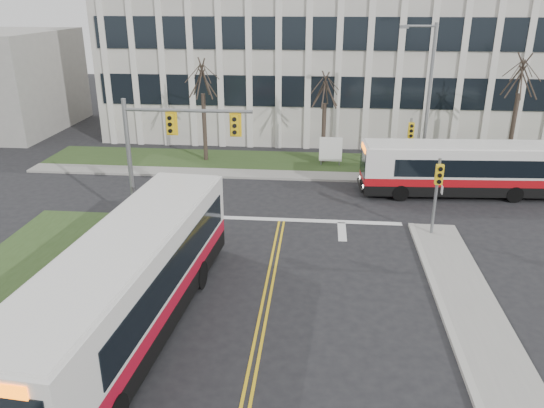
% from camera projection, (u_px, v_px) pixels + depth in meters
% --- Properties ---
extents(ground, '(120.00, 120.00, 0.00)m').
position_uv_depth(ground, '(265.00, 308.00, 19.32)').
color(ground, black).
rests_on(ground, ground).
extents(sidewalk_west, '(1.20, 26.00, 0.14)m').
position_uv_depth(sidewalk_west, '(5.00, 387.00, 15.27)').
color(sidewalk_west, '#9E9B93').
rests_on(sidewalk_west, ground).
extents(sidewalk_cross, '(44.00, 1.60, 0.14)m').
position_uv_depth(sidewalk_cross, '(371.00, 178.00, 32.94)').
color(sidewalk_cross, '#9E9B93').
rests_on(sidewalk_cross, ground).
extents(building_lawn, '(44.00, 5.00, 0.12)m').
position_uv_depth(building_lawn, '(367.00, 165.00, 35.54)').
color(building_lawn, '#2E451D').
rests_on(building_lawn, ground).
extents(office_building, '(40.00, 16.00, 12.00)m').
position_uv_depth(office_building, '(362.00, 55.00, 44.50)').
color(office_building, beige).
rests_on(office_building, ground).
extents(mast_arm_signal, '(6.11, 0.38, 6.20)m').
position_uv_depth(mast_arm_signal, '(162.00, 141.00, 24.89)').
color(mast_arm_signal, slate).
rests_on(mast_arm_signal, ground).
extents(signal_pole_near, '(0.34, 0.39, 3.80)m').
position_uv_depth(signal_pole_near, '(437.00, 186.00, 24.17)').
color(signal_pole_near, slate).
rests_on(signal_pole_near, ground).
extents(signal_pole_far, '(0.34, 0.39, 3.80)m').
position_uv_depth(signal_pole_far, '(410.00, 140.00, 32.05)').
color(signal_pole_far, slate).
rests_on(signal_pole_far, ground).
extents(streetlight, '(2.15, 0.25, 9.20)m').
position_uv_depth(streetlight, '(426.00, 93.00, 31.73)').
color(streetlight, slate).
rests_on(streetlight, ground).
extents(directory_sign, '(1.50, 0.12, 2.00)m').
position_uv_depth(directory_sign, '(331.00, 150.00, 34.89)').
color(directory_sign, slate).
rests_on(directory_sign, ground).
extents(tree_left, '(1.80, 1.80, 7.70)m').
position_uv_depth(tree_left, '(202.00, 80.00, 34.51)').
color(tree_left, '#42352B').
rests_on(tree_left, ground).
extents(tree_mid, '(1.80, 1.80, 6.82)m').
position_uv_depth(tree_mid, '(325.00, 91.00, 34.23)').
color(tree_mid, '#42352B').
rests_on(tree_mid, ground).
extents(tree_right, '(1.80, 1.80, 8.25)m').
position_uv_depth(tree_right, '(521.00, 78.00, 32.62)').
color(tree_right, '#42352B').
rests_on(tree_right, ground).
extents(bus_main, '(3.86, 13.30, 3.50)m').
position_uv_depth(bus_main, '(130.00, 288.00, 17.22)').
color(bus_main, silver).
rests_on(bus_main, ground).
extents(bus_cross, '(11.09, 2.98, 2.93)m').
position_uv_depth(bus_cross, '(461.00, 170.00, 29.78)').
color(bus_cross, silver).
rests_on(bus_cross, ground).
extents(newspaper_box_blue, '(0.53, 0.48, 0.95)m').
position_uv_depth(newspaper_box_blue, '(33.00, 348.00, 16.31)').
color(newspaper_box_blue, '#153496').
rests_on(newspaper_box_blue, ground).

